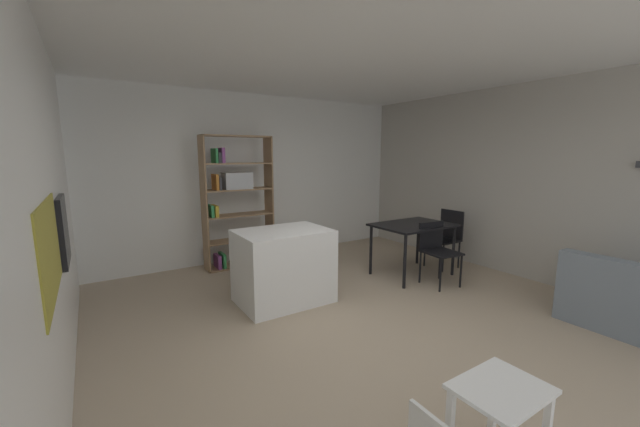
{
  "coord_description": "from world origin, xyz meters",
  "views": [
    {
      "loc": [
        -2.23,
        -2.84,
        1.81
      ],
      "look_at": [
        -0.17,
        0.38,
        1.18
      ],
      "focal_mm": 20.15,
      "sensor_mm": 36.0,
      "label": 1
    }
  ],
  "objects_px": {
    "open_bookshelf": "(234,197)",
    "dining_chair_near": "(436,247)",
    "kitchen_island": "(283,266)",
    "dining_table": "(413,229)",
    "child_table": "(500,403)",
    "built_in_oven": "(63,230)",
    "dining_chair_window_side": "(447,234)"
  },
  "relations": [
    {
      "from": "built_in_oven",
      "to": "child_table",
      "type": "relative_size",
      "value": 1.11
    },
    {
      "from": "open_bookshelf",
      "to": "dining_chair_window_side",
      "type": "relative_size",
      "value": 2.29
    },
    {
      "from": "child_table",
      "to": "dining_chair_near",
      "type": "height_order",
      "value": "dining_chair_near"
    },
    {
      "from": "built_in_oven",
      "to": "dining_table",
      "type": "relative_size",
      "value": 0.51
    },
    {
      "from": "kitchen_island",
      "to": "dining_table",
      "type": "bearing_deg",
      "value": -4.14
    },
    {
      "from": "built_in_oven",
      "to": "child_table",
      "type": "bearing_deg",
      "value": -51.45
    },
    {
      "from": "built_in_oven",
      "to": "dining_table",
      "type": "distance_m",
      "value": 4.26
    },
    {
      "from": "kitchen_island",
      "to": "open_bookshelf",
      "type": "relative_size",
      "value": 0.52
    },
    {
      "from": "kitchen_island",
      "to": "dining_chair_window_side",
      "type": "height_order",
      "value": "dining_chair_window_side"
    },
    {
      "from": "kitchen_island",
      "to": "dining_table",
      "type": "xyz_separation_m",
      "value": [
        2.09,
        -0.15,
        0.25
      ]
    },
    {
      "from": "open_bookshelf",
      "to": "dining_chair_window_side",
      "type": "height_order",
      "value": "open_bookshelf"
    },
    {
      "from": "dining_table",
      "to": "built_in_oven",
      "type": "bearing_deg",
      "value": -179.85
    },
    {
      "from": "kitchen_island",
      "to": "open_bookshelf",
      "type": "bearing_deg",
      "value": 89.92
    },
    {
      "from": "child_table",
      "to": "dining_chair_near",
      "type": "distance_m",
      "value": 3.09
    },
    {
      "from": "open_bookshelf",
      "to": "dining_chair_window_side",
      "type": "distance_m",
      "value": 3.48
    },
    {
      "from": "built_in_oven",
      "to": "open_bookshelf",
      "type": "xyz_separation_m",
      "value": [
        2.15,
        1.87,
        -0.04
      ]
    },
    {
      "from": "built_in_oven",
      "to": "dining_chair_window_side",
      "type": "bearing_deg",
      "value": 0.12
    },
    {
      "from": "built_in_oven",
      "to": "dining_chair_window_side",
      "type": "relative_size",
      "value": 0.64
    },
    {
      "from": "dining_table",
      "to": "dining_chair_window_side",
      "type": "xyz_separation_m",
      "value": [
        0.79,
        0.0,
        -0.16
      ]
    },
    {
      "from": "built_in_oven",
      "to": "open_bookshelf",
      "type": "distance_m",
      "value": 2.85
    },
    {
      "from": "kitchen_island",
      "to": "child_table",
      "type": "xyz_separation_m",
      "value": [
        -0.03,
        -2.82,
        -0.06
      ]
    },
    {
      "from": "built_in_oven",
      "to": "dining_chair_window_side",
      "type": "distance_m",
      "value": 5.07
    },
    {
      "from": "child_table",
      "to": "dining_table",
      "type": "height_order",
      "value": "dining_table"
    },
    {
      "from": "child_table",
      "to": "dining_chair_near",
      "type": "bearing_deg",
      "value": 46.26
    },
    {
      "from": "dining_chair_window_side",
      "to": "dining_chair_near",
      "type": "height_order",
      "value": "dining_chair_window_side"
    },
    {
      "from": "kitchen_island",
      "to": "dining_table",
      "type": "height_order",
      "value": "kitchen_island"
    },
    {
      "from": "open_bookshelf",
      "to": "dining_chair_near",
      "type": "height_order",
      "value": "open_bookshelf"
    },
    {
      "from": "child_table",
      "to": "dining_table",
      "type": "relative_size",
      "value": 0.46
    },
    {
      "from": "built_in_oven",
      "to": "child_table",
      "type": "xyz_separation_m",
      "value": [
        2.11,
        -2.65,
        -0.79
      ]
    },
    {
      "from": "dining_chair_window_side",
      "to": "built_in_oven",
      "type": "bearing_deg",
      "value": -89.89
    },
    {
      "from": "built_in_oven",
      "to": "child_table",
      "type": "height_order",
      "value": "built_in_oven"
    },
    {
      "from": "dining_table",
      "to": "dining_chair_window_side",
      "type": "relative_size",
      "value": 1.24
    }
  ]
}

